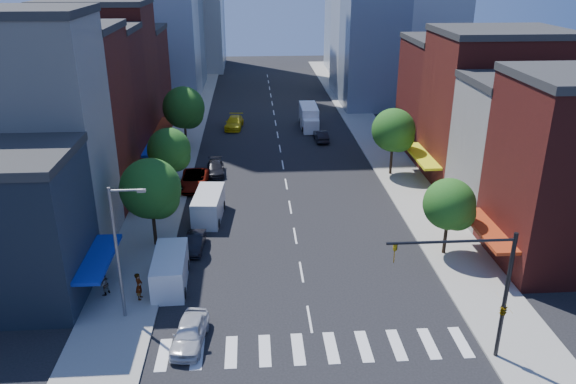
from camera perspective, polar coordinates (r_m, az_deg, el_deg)
name	(u,v)px	position (r m, az deg, el deg)	size (l,w,h in m)	color
ground	(310,319)	(37.42, 2.21, -12.78)	(220.00, 220.00, 0.00)	black
sidewalk_left	(182,141)	(74.16, -10.71, 5.16)	(5.00, 120.00, 0.15)	gray
sidewalk_right	(373,137)	(75.31, 8.60, 5.56)	(5.00, 120.00, 0.15)	gray
crosswalk	(315,348)	(35.02, 2.73, -15.59)	(19.00, 3.00, 0.01)	silver
bldg_left_1	(22,139)	(47.58, -25.42, 4.91)	(12.00, 8.00, 18.00)	beige
bldg_left_2	(59,122)	(55.53, -22.28, 6.59)	(12.00, 9.00, 16.00)	#5B1A15
bldg_left_3	(84,105)	(63.52, -19.98, 8.27)	(12.00, 8.00, 15.00)	#551915
bldg_left_4	(102,80)	(71.34, -18.33, 10.74)	(12.00, 9.00, 17.00)	#5B1A15
bldg_left_5	(121,81)	(80.79, -16.60, 10.74)	(12.00, 10.00, 13.00)	#551915
bldg_right_1	(531,152)	(53.86, 23.42, 3.73)	(12.00, 8.00, 12.00)	beige
bldg_right_2	(492,110)	(61.27, 20.00, 7.79)	(12.00, 10.00, 15.00)	#5B1A15
bldg_right_3	(457,98)	(70.51, 16.78, 9.12)	(12.00, 10.00, 13.00)	#551915
traffic_signal	(496,297)	(33.95, 20.35, -9.99)	(7.24, 2.24, 8.00)	black
streetlight	(119,246)	(36.34, -16.77, -5.24)	(2.25, 0.25, 9.00)	slate
tree_left_near	(153,191)	(45.26, -13.60, 0.11)	(4.80, 4.80, 7.30)	black
tree_left_mid	(171,151)	(55.59, -11.84, 4.07)	(4.20, 4.20, 6.65)	black
tree_left_far	(185,109)	(68.77, -10.42, 8.27)	(5.00, 5.00, 7.75)	black
tree_right_near	(451,206)	(44.70, 16.25, -1.41)	(4.00, 4.00, 6.20)	black
tree_right_far	(395,132)	(60.65, 10.80, 6.02)	(4.60, 4.60, 7.20)	black
parked_car_front	(190,333)	(35.42, -9.96, -13.91)	(1.81, 4.51, 1.54)	silver
parked_car_second	(195,242)	(45.83, -9.43, -5.08)	(1.36, 3.90, 1.29)	black
parked_car_third	(194,180)	(58.25, -9.54, 1.22)	(2.71, 5.88, 1.63)	#999999
parked_car_rear	(216,168)	(61.68, -7.37, 2.40)	(1.85, 4.56, 1.32)	black
cargo_van_near	(170,271)	(41.07, -11.89, -7.87)	(2.44, 5.65, 2.38)	silver
cargo_van_far	(208,206)	(50.77, -8.10, -1.46)	(2.76, 5.91, 2.45)	silver
taxi	(234,123)	(78.86, -5.49, 7.03)	(2.24, 5.52, 1.60)	yellow
traffic_car_oncoming	(321,136)	(72.80, 3.38, 5.71)	(1.50, 4.31, 1.42)	black
traffic_car_far	(311,103)	(90.28, 2.33, 8.98)	(1.53, 3.80, 1.29)	#999999
box_truck	(309,118)	(78.72, 2.15, 7.56)	(2.41, 7.53, 3.02)	white
pedestrian_near	(139,286)	(39.90, -14.90, -9.22)	(0.72, 0.47, 1.96)	#999999
pedestrian_far	(104,284)	(41.12, -18.23, -8.88)	(0.80, 0.62, 1.65)	#999999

